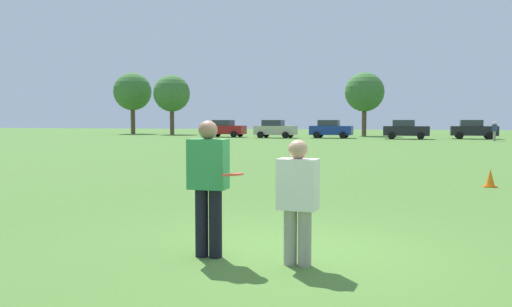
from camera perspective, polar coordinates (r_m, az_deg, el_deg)
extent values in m
plane|color=#47702D|center=(6.85, 3.90, -11.04)|extent=(191.80, 191.80, 0.00)
cylinder|color=black|center=(6.57, -6.14, -7.76)|extent=(0.17, 0.17, 0.88)
cylinder|color=black|center=(6.51, -4.60, -7.87)|extent=(0.17, 0.17, 0.88)
cube|color=#338C4C|center=(6.43, -5.41, -1.20)|extent=(0.49, 0.28, 0.63)
sphere|color=#8C664C|center=(6.41, -5.44, 2.65)|extent=(0.24, 0.24, 0.24)
cylinder|color=gray|center=(6.16, 5.51, -9.47)|extent=(0.16, 0.16, 0.68)
cylinder|color=gray|center=(6.21, 3.89, -9.36)|extent=(0.16, 0.16, 0.68)
cube|color=silver|center=(6.07, 4.73, -3.47)|extent=(0.49, 0.31, 0.61)
sphere|color=tan|center=(6.04, 4.75, 0.45)|extent=(0.23, 0.23, 0.23)
cylinder|color=#E54C33|center=(6.11, -2.67, -2.38)|extent=(0.27, 0.27, 0.06)
cube|color=#D8590C|center=(14.71, 24.88, -3.38)|extent=(0.32, 0.32, 0.03)
cone|color=orange|center=(14.68, 24.91, -2.45)|extent=(0.24, 0.24, 0.45)
cube|color=maroon|center=(54.12, -3.46, 2.69)|extent=(4.27, 1.98, 0.90)
cube|color=#2D333D|center=(54.21, -3.71, 3.45)|extent=(2.07, 1.72, 0.64)
cylinder|color=black|center=(54.61, -1.81, 2.23)|extent=(0.67, 0.25, 0.66)
cylinder|color=black|center=(52.74, -2.54, 2.18)|extent=(0.67, 0.25, 0.66)
cylinder|color=black|center=(55.54, -4.34, 2.25)|extent=(0.67, 0.25, 0.66)
cylinder|color=black|center=(53.70, -5.15, 2.19)|extent=(0.67, 0.25, 0.66)
cube|color=#B7AD99|center=(51.41, 2.21, 2.64)|extent=(4.27, 1.98, 0.90)
cube|color=#2D333D|center=(51.47, 1.95, 3.44)|extent=(2.07, 1.72, 0.64)
cylinder|color=black|center=(52.05, 3.89, 2.15)|extent=(0.67, 0.25, 0.66)
cylinder|color=black|center=(50.12, 3.34, 2.09)|extent=(0.67, 0.25, 0.66)
cylinder|color=black|center=(52.75, 1.14, 2.18)|extent=(0.67, 0.25, 0.66)
cylinder|color=black|center=(50.84, 0.49, 2.12)|extent=(0.67, 0.25, 0.66)
cube|color=navy|center=(51.37, 8.48, 2.60)|extent=(4.27, 1.98, 0.90)
cube|color=#2D333D|center=(51.40, 8.22, 3.41)|extent=(2.07, 1.72, 0.64)
cylinder|color=black|center=(52.17, 10.07, 2.11)|extent=(0.67, 0.25, 0.66)
cylinder|color=black|center=(50.19, 9.76, 2.05)|extent=(0.67, 0.25, 0.66)
cylinder|color=black|center=(52.59, 7.26, 2.15)|extent=(0.67, 0.25, 0.66)
cylinder|color=black|center=(50.63, 6.84, 2.09)|extent=(0.67, 0.25, 0.66)
cube|color=black|center=(50.22, 16.61, 2.46)|extent=(4.27, 1.98, 0.90)
cube|color=#2D333D|center=(50.21, 16.34, 3.29)|extent=(2.07, 1.72, 0.64)
cylinder|color=black|center=(51.21, 18.08, 1.95)|extent=(0.67, 0.25, 0.66)
cylinder|color=black|center=(49.21, 18.09, 1.89)|extent=(0.67, 0.25, 0.66)
cylinder|color=black|center=(51.27, 15.17, 2.01)|extent=(0.67, 0.25, 0.66)
cylinder|color=black|center=(49.28, 15.06, 1.94)|extent=(0.67, 0.25, 0.66)
cube|color=black|center=(52.70, 23.35, 2.36)|extent=(4.27, 1.98, 0.90)
cube|color=#2D333D|center=(52.67, 23.10, 3.15)|extent=(2.07, 1.72, 0.64)
cylinder|color=black|center=(53.84, 24.62, 1.87)|extent=(0.67, 0.25, 0.66)
cylinder|color=black|center=(51.85, 24.88, 1.81)|extent=(0.67, 0.25, 0.66)
cylinder|color=black|center=(53.60, 21.85, 1.94)|extent=(0.67, 0.25, 0.66)
cylinder|color=black|center=(51.61, 22.00, 1.88)|extent=(0.67, 0.25, 0.66)
cylinder|color=gray|center=(48.20, 25.26, 1.79)|extent=(0.16, 0.16, 0.84)
cylinder|color=gray|center=(48.36, 25.34, 1.79)|extent=(0.16, 0.16, 0.84)
cube|color=navy|center=(48.26, 25.32, 2.64)|extent=(0.47, 0.53, 0.60)
sphere|color=beige|center=(48.26, 25.34, 3.12)|extent=(0.23, 0.23, 0.23)
cylinder|color=brown|center=(69.84, -13.71, 3.62)|extent=(0.59, 0.59, 3.51)
sphere|color=#3D7033|center=(69.95, -13.76, 6.81)|extent=(5.01, 5.01, 5.01)
cylinder|color=brown|center=(65.19, -9.45, 3.56)|extent=(0.54, 0.54, 3.24)
sphere|color=#3D7033|center=(65.29, -9.48, 6.71)|extent=(4.63, 4.63, 4.63)
cylinder|color=brown|center=(59.13, 12.10, 3.46)|extent=(0.52, 0.52, 3.12)
sphere|color=#3D7033|center=(59.22, 12.14, 6.80)|extent=(4.46, 4.46, 4.46)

